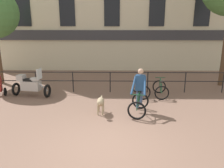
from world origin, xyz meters
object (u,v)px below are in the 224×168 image
Objects in this scene: parked_bicycle_near_lamp at (141,89)px; dog at (100,102)px; parked_motorcycle at (31,85)px; cyclist_with_bike at (139,94)px; parked_bicycle_mid_left at (160,89)px.

dog is at bearing 44.30° from parked_bicycle_near_lamp.
dog is 0.50× the size of parked_motorcycle.
cyclist_with_bike reaches higher than parked_bicycle_near_lamp.
dog is at bearing -160.79° from cyclist_with_bike.
parked_bicycle_near_lamp is at bearing 4.80° from parked_bicycle_mid_left.
cyclist_with_bike is 0.93× the size of parked_motorcycle.
parked_bicycle_mid_left is at bearing 173.45° from parked_bicycle_near_lamp.
parked_bicycle_mid_left is (2.70, 2.18, -0.10)m from dog.
cyclist_with_bike is 1.52m from dog.
cyclist_with_bike is 1.44× the size of parked_bicycle_near_lamp.
parked_motorcycle is at bearing 171.35° from cyclist_with_bike.
parked_bicycle_near_lamp is at bearing -79.56° from parked_motorcycle.
parked_motorcycle is at bearing 151.09° from dog.
dog is (-1.48, -0.16, -0.30)m from cyclist_with_bike.
parked_bicycle_mid_left reaches higher than dog.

